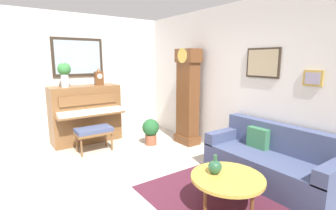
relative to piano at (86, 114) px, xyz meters
name	(u,v)px	position (x,y,z in m)	size (l,w,h in m)	color
ground_plane	(113,188)	(2.23, -0.33, -0.68)	(6.40, 6.00, 0.10)	#B2A899
wall_left	(63,78)	(-0.37, -0.32, 0.78)	(0.13, 4.90, 2.80)	silver
wall_back	(229,81)	(2.24, 2.07, 0.78)	(5.30, 0.13, 2.80)	silver
area_rug	(222,203)	(3.48, 0.61, -0.62)	(2.10, 1.50, 0.01)	#4C1E2D
piano	(86,114)	(0.00, 0.00, 0.00)	(0.87, 1.44, 1.24)	brown
piano_bench	(94,131)	(0.72, -0.08, -0.22)	(0.42, 0.70, 0.48)	brown
grandfather_clock	(188,99)	(1.40, 1.75, 0.34)	(0.52, 0.34, 2.03)	brown
couch	(271,161)	(3.46, 1.65, -0.31)	(1.90, 0.80, 0.84)	#424C70
coffee_table	(227,179)	(3.58, 0.57, -0.23)	(0.88, 0.88, 0.42)	gold
mantel_clock	(99,77)	(0.00, 0.34, 0.79)	(0.13, 0.18, 0.38)	brown
flower_vase	(64,72)	(0.00, -0.38, 0.93)	(0.26, 0.26, 0.58)	silver
green_jug	(215,167)	(3.43, 0.50, -0.11)	(0.17, 0.17, 0.24)	#234C33
potted_plant	(151,130)	(1.03, 1.04, -0.30)	(0.36, 0.36, 0.56)	#935138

